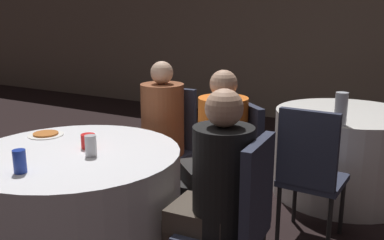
{
  "coord_description": "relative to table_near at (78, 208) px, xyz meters",
  "views": [
    {
      "loc": [
        1.77,
        -1.71,
        1.52
      ],
      "look_at": [
        0.4,
        0.71,
        0.83
      ],
      "focal_mm": 40.0,
      "sensor_mm": 36.0,
      "label": 1
    }
  ],
  "objects": [
    {
      "name": "person_black_shirt",
      "position": [
        0.87,
        0.05,
        0.22
      ],
      "size": [
        0.49,
        0.31,
        1.18
      ],
      "rotation": [
        0.0,
        0.0,
        -4.65
      ],
      "color": "#4C4238",
      "rests_on": "ground_plane"
    },
    {
      "name": "person_orange_shirt",
      "position": [
        0.59,
        0.65,
        0.23
      ],
      "size": [
        0.46,
        0.47,
        1.18
      ],
      "rotation": [
        0.0,
        0.0,
        -3.88
      ],
      "color": "#282828",
      "rests_on": "ground_plane"
    },
    {
      "name": "cup_near",
      "position": [
        0.03,
        0.1,
        0.41
      ],
      "size": [
        0.08,
        0.08,
        0.09
      ],
      "color": "red",
      "rests_on": "table_near"
    },
    {
      "name": "chair_near_north",
      "position": [
        0.0,
        1.05,
        0.19
      ],
      "size": [
        0.4,
        0.41,
        0.95
      ],
      "rotation": [
        0.0,
        0.0,
        -3.14
      ],
      "color": "#2D3347",
      "rests_on": "ground_plane"
    },
    {
      "name": "bottle_far",
      "position": [
        1.24,
        1.42,
        0.49
      ],
      "size": [
        0.09,
        0.09,
        0.24
      ],
      "color": "silver",
      "rests_on": "table_far"
    },
    {
      "name": "soda_can_blue",
      "position": [
        0.01,
        -0.39,
        0.43
      ],
      "size": [
        0.07,
        0.07,
        0.12
      ],
      "color": "#1E38A5",
      "rests_on": "table_near"
    },
    {
      "name": "pizza_plate_near",
      "position": [
        -0.42,
        0.17,
        0.37
      ],
      "size": [
        0.23,
        0.23,
        0.02
      ],
      "color": "white",
      "rests_on": "table_near"
    },
    {
      "name": "chair_far_south",
      "position": [
        1.17,
        0.91,
        0.19
      ],
      "size": [
        0.42,
        0.42,
        0.95
      ],
      "rotation": [
        0.0,
        0.0,
        -0.04
      ],
      "color": "#2D3347",
      "rests_on": "ground_plane"
    },
    {
      "name": "soda_can_silver",
      "position": [
        0.14,
        -0.01,
        0.43
      ],
      "size": [
        0.07,
        0.07,
        0.12
      ],
      "color": "silver",
      "rests_on": "table_near"
    },
    {
      "name": "person_floral_shirt",
      "position": [
        0.0,
        0.88,
        0.23
      ],
      "size": [
        0.34,
        0.51,
        1.18
      ],
      "rotation": [
        0.0,
        0.0,
        -3.14
      ],
      "color": "#282828",
      "rests_on": "ground_plane"
    },
    {
      "name": "chair_near_northeast",
      "position": [
        0.7,
        0.78,
        0.19
      ],
      "size": [
        0.57,
        0.57,
        0.95
      ],
      "rotation": [
        0.0,
        0.0,
        -3.88
      ],
      "color": "#2D3347",
      "rests_on": "ground_plane"
    },
    {
      "name": "chair_near_east",
      "position": [
        1.05,
        0.06,
        0.19
      ],
      "size": [
        0.43,
        0.42,
        0.95
      ],
      "rotation": [
        0.0,
        0.0,
        -4.65
      ],
      "color": "#2D3347",
      "rests_on": "ground_plane"
    },
    {
      "name": "wall_back",
      "position": [
        0.02,
        4.35,
        1.04
      ],
      "size": [
        16.0,
        0.06,
        2.8
      ],
      "color": "#7A6B5B",
      "rests_on": "ground_plane"
    },
    {
      "name": "table_far",
      "position": [
        1.21,
        1.92,
        0.0
      ],
      "size": [
        1.17,
        1.17,
        0.73
      ],
      "color": "white",
      "rests_on": "ground_plane"
    },
    {
      "name": "table_near",
      "position": [
        0.0,
        0.0,
        0.0
      ],
      "size": [
        1.26,
        1.26,
        0.73
      ],
      "color": "silver",
      "rests_on": "ground_plane"
    }
  ]
}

